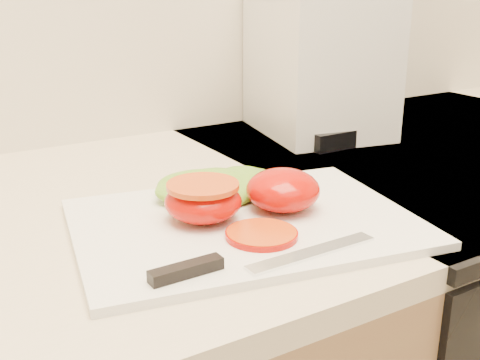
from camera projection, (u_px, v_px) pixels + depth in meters
cutting_board at (244, 223)px, 0.70m from camera, size 0.43×0.34×0.01m
tomato_half_dome at (283, 190)px, 0.72m from camera, size 0.09×0.09×0.05m
tomato_half_cut at (203, 200)px, 0.68m from camera, size 0.09×0.09×0.04m
tomato_slice_0 at (262, 234)px, 0.65m from camera, size 0.08×0.08×0.01m
lettuce_leaf_0 at (210, 188)px, 0.76m from camera, size 0.16×0.13×0.03m
lettuce_leaf_1 at (244, 183)px, 0.78m from camera, size 0.13×0.11×0.02m
knife at (238, 263)px, 0.58m from camera, size 0.24×0.04×0.01m
appliance at (319, 50)px, 1.07m from camera, size 0.25×0.28×0.30m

